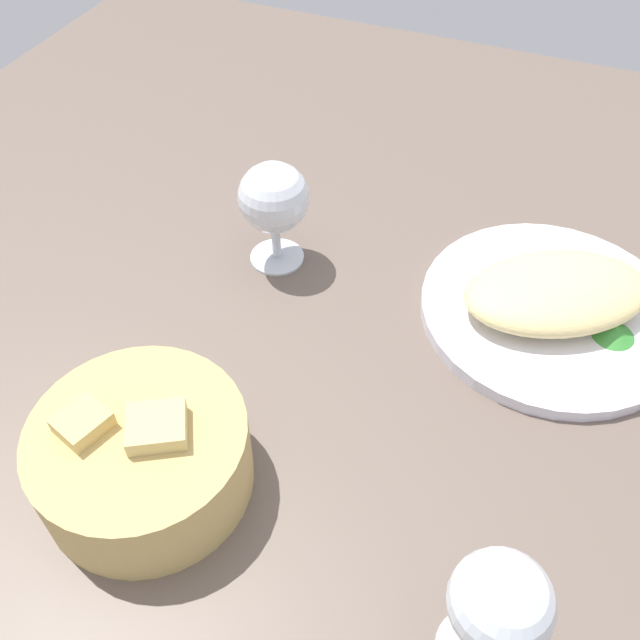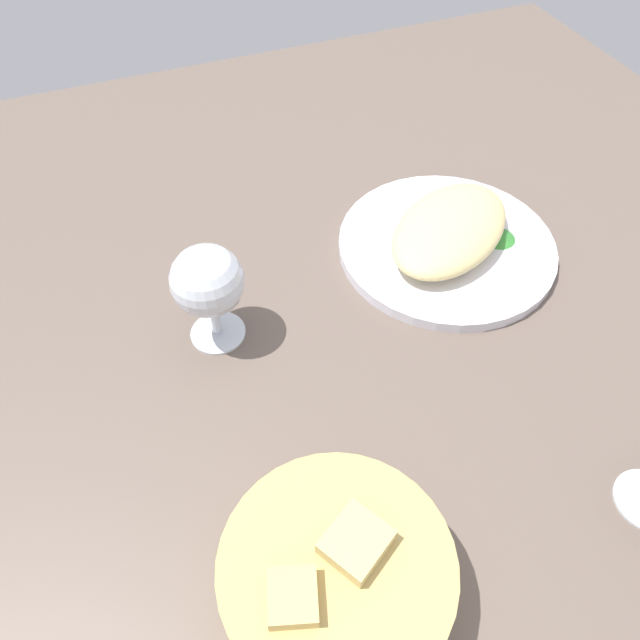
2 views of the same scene
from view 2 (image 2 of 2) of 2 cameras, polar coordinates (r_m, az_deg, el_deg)
The scene contains 6 objects.
ground_plane at distance 63.44cm, azimuth 3.33°, elevation -5.33°, with size 140.00×140.00×2.00cm, color brown.
plate at distance 75.60cm, azimuth 12.02°, elevation 6.97°, with size 26.62×26.62×1.40cm, color white.
omelette at distance 73.78cm, azimuth 12.36°, elevation 8.54°, with size 19.15×11.63×4.14cm, color #E5CF87.
lettuce_garnish at distance 76.76cm, azimuth 16.85°, elevation 7.91°, with size 4.20×4.20×1.34cm, color #388E35.
bread_basket at distance 49.43cm, azimuth 1.54°, elevation -23.54°, with size 17.58×17.58×8.76cm.
wine_glass_near at distance 60.45cm, azimuth -10.72°, elevation 3.43°, with size 7.55×7.55×12.19cm.
Camera 2 is at (16.49, 32.01, 51.23)cm, focal length 33.31 mm.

